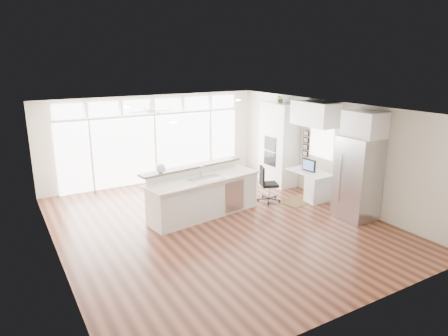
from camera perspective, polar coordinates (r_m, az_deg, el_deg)
floor at (r=9.52m, az=-0.93°, el=-8.00°), size 7.00×8.00×0.02m
ceiling at (r=8.80m, az=-1.01°, el=8.40°), size 7.00×8.00×0.02m
wall_back at (r=12.62m, az=-9.96°, el=4.11°), size 7.00×0.04×2.70m
wall_front at (r=6.11m, az=18.05°, el=-8.78°), size 7.00×0.04×2.70m
wall_left at (r=8.03m, az=-23.31°, el=-3.47°), size 0.04×8.00×2.70m
wall_right at (r=11.16m, az=14.89°, el=2.34°), size 0.04×8.00×2.70m
glass_wall at (r=12.62m, az=-9.80°, el=2.73°), size 5.80×0.06×2.08m
transom_row at (r=12.40m, az=-10.09°, el=8.73°), size 5.90×0.06×0.40m
desk_window at (r=11.30m, az=13.75°, el=3.62°), size 0.04×0.85×0.85m
ceiling_fan at (r=11.16m, az=-10.45°, el=8.50°), size 1.16×1.16×0.32m
recessed_lights at (r=8.98m, az=-1.64°, el=8.41°), size 3.40×3.00×0.02m
oven_cabinet at (r=12.27m, az=7.84°, el=3.41°), size 0.64×1.20×2.50m
desk_nook at (r=11.37m, az=12.17°, el=-2.32°), size 0.72×1.30×0.76m
upper_cabinets at (r=10.97m, az=12.91°, el=7.57°), size 0.64×1.30×0.64m
refrigerator at (r=10.08m, az=18.58°, el=-1.38°), size 0.76×0.90×2.00m
fridge_cabinet at (r=9.85m, az=19.46°, el=5.93°), size 0.64×0.90×0.60m
framed_photos at (r=11.77m, az=11.62°, el=3.46°), size 0.06×0.22×0.80m
kitchen_island at (r=9.80m, az=-2.87°, el=-3.55°), size 3.12×1.58×1.19m
rug at (r=11.09m, az=10.35°, el=-4.72°), size 0.99×0.82×0.01m
office_chair at (r=10.86m, az=6.49°, el=-2.30°), size 0.64×0.62×0.98m
fishbowl at (r=9.41m, az=-9.03°, el=-0.02°), size 0.26×0.26×0.23m
monitor at (r=11.16m, az=12.03°, el=0.41°), size 0.13×0.46×0.38m
keyboard at (r=11.09m, az=11.33°, el=-0.62°), size 0.16×0.33×0.02m
potted_plant at (r=12.07m, az=8.07°, el=9.71°), size 0.26×0.29×0.21m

